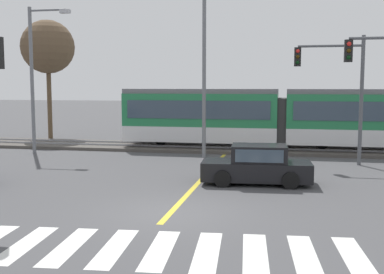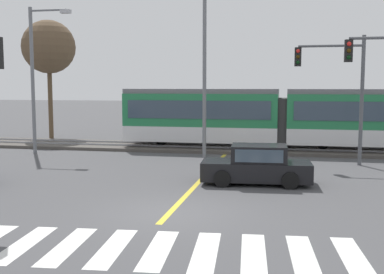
{
  "view_description": "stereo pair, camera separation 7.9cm",
  "coord_description": "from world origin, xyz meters",
  "px_view_note": "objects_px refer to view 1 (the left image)",
  "views": [
    {
      "loc": [
        3.41,
        -13.65,
        3.82
      ],
      "look_at": [
        -0.63,
        6.52,
        1.6
      ],
      "focal_mm": 45.0,
      "sensor_mm": 36.0,
      "label": 1
    },
    {
      "loc": [
        3.49,
        -13.64,
        3.82
      ],
      "look_at": [
        -0.63,
        6.52,
        1.6
      ],
      "focal_mm": 45.0,
      "sensor_mm": 36.0,
      "label": 2
    }
  ],
  "objects_px": {
    "traffic_light_far_right": "(339,81)",
    "sedan_crossing": "(257,166)",
    "bare_tree_far_west": "(48,47)",
    "street_lamp_west": "(36,70)",
    "light_rail_tram": "(282,116)",
    "street_lamp_centre": "(207,62)"
  },
  "relations": [
    {
      "from": "traffic_light_far_right",
      "to": "bare_tree_far_west",
      "type": "bearing_deg",
      "value": 157.69
    },
    {
      "from": "traffic_light_far_right",
      "to": "light_rail_tram",
      "type": "bearing_deg",
      "value": 122.62
    },
    {
      "from": "sedan_crossing",
      "to": "street_lamp_centre",
      "type": "distance_m",
      "value": 8.25
    },
    {
      "from": "bare_tree_far_west",
      "to": "sedan_crossing",
      "type": "bearing_deg",
      "value": -40.18
    },
    {
      "from": "sedan_crossing",
      "to": "traffic_light_far_right",
      "type": "distance_m",
      "value": 7.2
    },
    {
      "from": "light_rail_tram",
      "to": "sedan_crossing",
      "type": "distance_m",
      "value": 9.67
    },
    {
      "from": "traffic_light_far_right",
      "to": "street_lamp_centre",
      "type": "distance_m",
      "value": 6.69
    },
    {
      "from": "sedan_crossing",
      "to": "bare_tree_far_west",
      "type": "relative_size",
      "value": 0.51
    },
    {
      "from": "light_rail_tram",
      "to": "traffic_light_far_right",
      "type": "xyz_separation_m",
      "value": [
        2.68,
        -4.19,
        1.96
      ]
    },
    {
      "from": "street_lamp_west",
      "to": "bare_tree_far_west",
      "type": "xyz_separation_m",
      "value": [
        -2.95,
        7.04,
        1.82
      ]
    },
    {
      "from": "light_rail_tram",
      "to": "street_lamp_centre",
      "type": "bearing_deg",
      "value": -140.19
    },
    {
      "from": "light_rail_tram",
      "to": "street_lamp_centre",
      "type": "relative_size",
      "value": 2.06
    },
    {
      "from": "light_rail_tram",
      "to": "traffic_light_far_right",
      "type": "distance_m",
      "value": 5.34
    },
    {
      "from": "sedan_crossing",
      "to": "bare_tree_far_west",
      "type": "xyz_separation_m",
      "value": [
        -15.63,
        13.2,
        5.78
      ]
    },
    {
      "from": "street_lamp_west",
      "to": "light_rail_tram",
      "type": "bearing_deg",
      "value": 14.05
    },
    {
      "from": "light_rail_tram",
      "to": "bare_tree_far_west",
      "type": "height_order",
      "value": "bare_tree_far_west"
    },
    {
      "from": "traffic_light_far_right",
      "to": "street_lamp_west",
      "type": "height_order",
      "value": "street_lamp_west"
    },
    {
      "from": "bare_tree_far_west",
      "to": "light_rail_tram",
      "type": "bearing_deg",
      "value": -12.55
    },
    {
      "from": "traffic_light_far_right",
      "to": "sedan_crossing",
      "type": "bearing_deg",
      "value": -123.09
    },
    {
      "from": "sedan_crossing",
      "to": "street_lamp_west",
      "type": "relative_size",
      "value": 0.53
    },
    {
      "from": "street_lamp_centre",
      "to": "sedan_crossing",
      "type": "bearing_deg",
      "value": -64.25
    },
    {
      "from": "light_rail_tram",
      "to": "traffic_light_far_right",
      "type": "bearing_deg",
      "value": -57.38
    }
  ]
}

